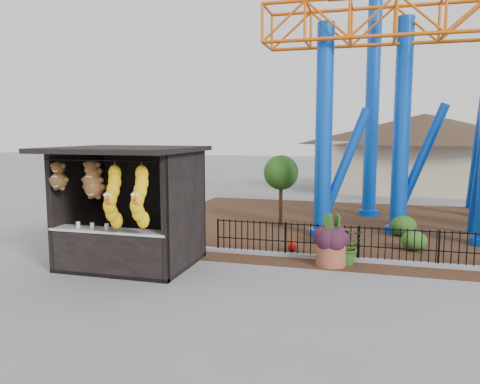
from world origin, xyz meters
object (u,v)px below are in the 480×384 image
(roller_coaster, at_px, (437,47))
(potted_plant, at_px, (348,246))
(prize_booth, at_px, (126,209))
(terracotta_planter, at_px, (331,254))

(roller_coaster, height_order, potted_plant, roller_coaster)
(prize_booth, relative_size, terracotta_planter, 4.45)
(roller_coaster, relative_size, potted_plant, 11.10)
(prize_booth, relative_size, roller_coaster, 0.32)
(roller_coaster, bearing_deg, terracotta_planter, -117.59)
(roller_coaster, distance_m, potted_plant, 8.53)
(terracotta_planter, xyz_separation_m, potted_plant, (0.41, 0.24, 0.18))
(roller_coaster, bearing_deg, potted_plant, -115.21)
(prize_booth, distance_m, potted_plant, 5.89)
(roller_coaster, distance_m, terracotta_planter, 8.94)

